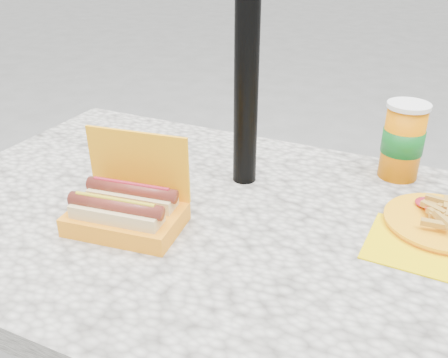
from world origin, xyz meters
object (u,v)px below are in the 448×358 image
at_px(hotdog_box, 126,209).
at_px(soda_cup, 403,141).
at_px(umbrella_pole, 248,14).
at_px(fries_plate, 439,223).

distance_m(hotdog_box, soda_cup, 0.60).
bearing_deg(soda_cup, umbrella_pole, -151.99).
relative_size(umbrella_pole, fries_plate, 7.99).
bearing_deg(umbrella_pole, soda_cup, 28.01).
bearing_deg(hotdog_box, fries_plate, 17.36).
distance_m(umbrella_pole, hotdog_box, 0.43).
height_order(umbrella_pole, fries_plate, umbrella_pole).
distance_m(umbrella_pole, soda_cup, 0.43).
height_order(hotdog_box, soda_cup, soda_cup).
bearing_deg(umbrella_pole, fries_plate, -3.64).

